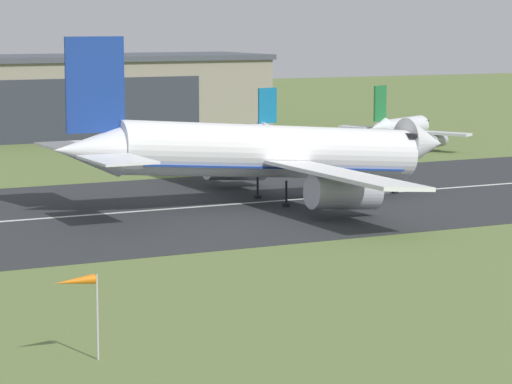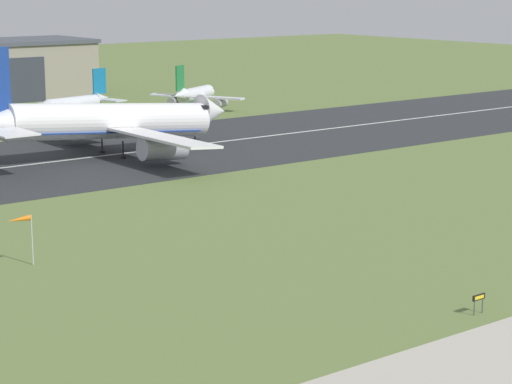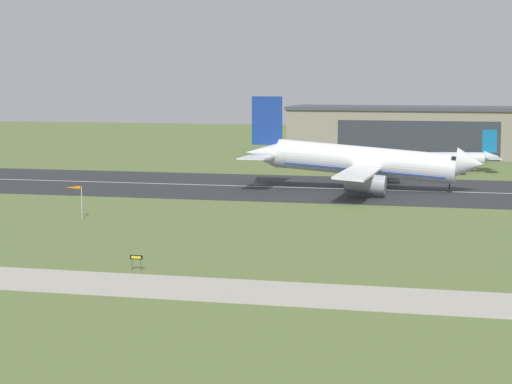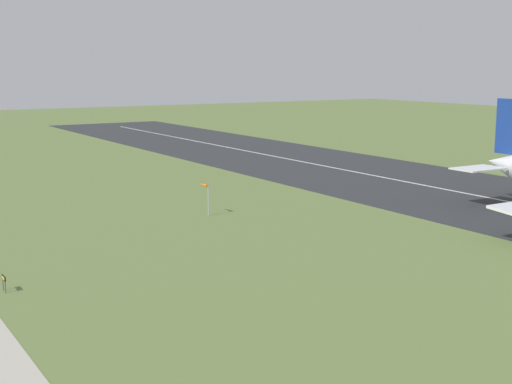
# 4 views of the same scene
# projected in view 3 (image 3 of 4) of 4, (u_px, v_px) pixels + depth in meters

# --- Properties ---
(ground_plane) EXTENTS (630.35, 630.35, 0.00)m
(ground_plane) POSITION_uv_depth(u_px,v_px,m) (76.00, 228.00, 146.97)
(ground_plane) COLOR olive
(runway_strip) EXTENTS (390.35, 47.21, 0.06)m
(runway_strip) POSITION_uv_depth(u_px,v_px,m) (200.00, 185.00, 205.53)
(runway_strip) COLOR #2B2D30
(runway_strip) RESTS_ON ground_plane
(runway_centreline) EXTENTS (351.32, 0.70, 0.01)m
(runway_centreline) POSITION_uv_depth(u_px,v_px,m) (200.00, 185.00, 205.52)
(runway_centreline) COLOR silver
(runway_centreline) RESTS_ON runway_strip
(hangar_building) EXTENTS (73.27, 23.07, 13.93)m
(hangar_building) POSITION_uv_depth(u_px,v_px,m) (421.00, 131.00, 277.72)
(hangar_building) COLOR gray
(hangar_building) RESTS_ON ground_plane
(airplane_landing) EXTENTS (47.46, 52.54, 18.31)m
(airplane_landing) POSITION_uv_depth(u_px,v_px,m) (363.00, 162.00, 195.80)
(airplane_landing) COLOR white
(airplane_landing) RESTS_ON ground_plane
(airplane_parked_centre) EXTENTS (19.45, 20.59, 9.89)m
(airplane_parked_centre) POSITION_uv_depth(u_px,v_px,m) (459.00, 159.00, 233.89)
(airplane_parked_centre) COLOR silver
(airplane_parked_centre) RESTS_ON ground_plane
(windsock_pole) EXTENTS (2.72, 0.81, 5.20)m
(windsock_pole) POSITION_uv_depth(u_px,v_px,m) (74.00, 189.00, 156.66)
(windsock_pole) COLOR #B7B7BC
(windsock_pole) RESTS_ON ground_plane
(runway_sign) EXTENTS (1.51, 0.13, 1.77)m
(runway_sign) POSITION_uv_depth(u_px,v_px,m) (136.00, 259.00, 115.22)
(runway_sign) COLOR #4C4C51
(runway_sign) RESTS_ON ground_plane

